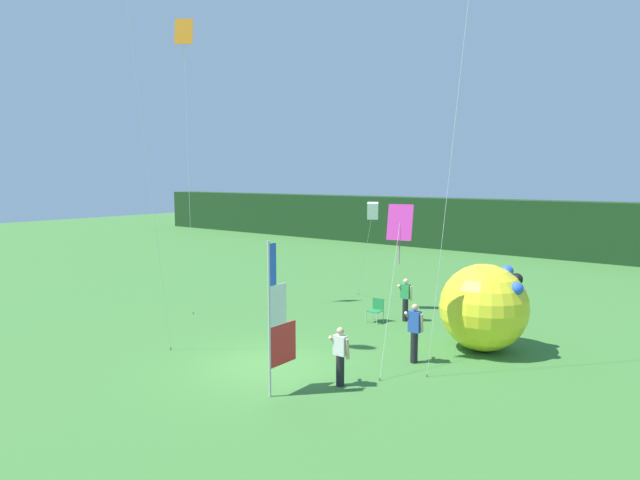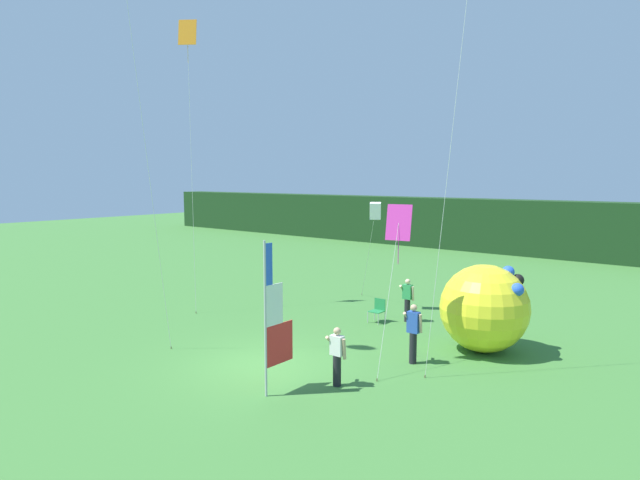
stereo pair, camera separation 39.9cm
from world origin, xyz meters
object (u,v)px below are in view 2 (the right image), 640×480
at_px(person_far_left, 413,332).
at_px(kite_white_box_2, 375,211).
at_px(banner_flag, 274,320).
at_px(folding_chair, 378,309).
at_px(kite_orange_diamond_3, 188,47).
at_px(inflatable_balloon, 484,308).
at_px(person_mid_field, 337,355).
at_px(kite_magenta_diamond_0, 398,227).
at_px(person_near_banner, 407,299).

height_order(person_far_left, kite_white_box_2, kite_white_box_2).
relative_size(banner_flag, folding_chair, 4.48).
xyz_separation_m(person_far_left, kite_orange_diamond_3, (-10.87, 0.39, 9.88)).
distance_m(person_far_left, inflatable_balloon, 2.74).
distance_m(banner_flag, person_mid_field, 2.00).
bearing_deg(person_mid_field, folding_chair, 113.50).
relative_size(person_far_left, inflatable_balloon, 0.64).
xyz_separation_m(kite_white_box_2, kite_orange_diamond_3, (-6.41, -4.30, 6.69)).
bearing_deg(kite_orange_diamond_3, kite_magenta_diamond_0, -3.31).
distance_m(banner_flag, inflatable_balloon, 7.25).
bearing_deg(kite_magenta_diamond_0, kite_orange_diamond_3, 176.69).
distance_m(person_mid_field, kite_magenta_diamond_0, 4.17).
xyz_separation_m(person_mid_field, kite_magenta_diamond_0, (0.26, 2.60, 3.25)).
relative_size(person_mid_field, folding_chair, 1.79).
height_order(kite_magenta_diamond_0, kite_white_box_2, kite_magenta_diamond_0).
bearing_deg(person_mid_field, inflatable_balloon, 70.19).
distance_m(person_near_banner, inflatable_balloon, 4.03).
bearing_deg(inflatable_balloon, person_near_banner, 156.85).
bearing_deg(kite_orange_diamond_3, banner_flag, -26.54).
distance_m(folding_chair, kite_magenta_diamond_0, 5.75).
height_order(person_mid_field, folding_chair, person_mid_field).
xyz_separation_m(inflatable_balloon, kite_magenta_diamond_0, (-1.63, -2.65, 2.69)).
bearing_deg(person_near_banner, folding_chair, -137.26).
bearing_deg(inflatable_balloon, person_mid_field, -109.81).
xyz_separation_m(banner_flag, kite_magenta_diamond_0, (1.24, 3.98, 2.19)).
bearing_deg(person_far_left, banner_flag, -111.92).
relative_size(person_near_banner, person_mid_field, 1.04).
bearing_deg(inflatable_balloon, kite_orange_diamond_3, -170.36).
height_order(banner_flag, inflatable_balloon, banner_flag).
bearing_deg(kite_orange_diamond_3, person_far_left, -2.04).
bearing_deg(kite_white_box_2, person_far_left, -46.39).
height_order(banner_flag, person_mid_field, banner_flag).
relative_size(person_mid_field, kite_orange_diamond_3, 0.13).
bearing_deg(banner_flag, kite_white_box_2, 107.33).
bearing_deg(kite_magenta_diamond_0, kite_white_box_2, 129.32).
bearing_deg(person_near_banner, banner_flag, -84.38).
height_order(person_mid_field, inflatable_balloon, inflatable_balloon).
relative_size(banner_flag, kite_magenta_diamond_0, 0.84).
xyz_separation_m(person_near_banner, folding_chair, (-0.84, -0.77, -0.38)).
xyz_separation_m(person_mid_field, inflatable_balloon, (1.89, 5.25, 0.56)).
height_order(folding_chair, kite_magenta_diamond_0, kite_magenta_diamond_0).
distance_m(person_near_banner, kite_magenta_diamond_0, 5.69).
height_order(person_near_banner, kite_magenta_diamond_0, kite_magenta_diamond_0).
xyz_separation_m(kite_magenta_diamond_0, kite_orange_diamond_3, (-10.42, 0.60, 6.75)).
xyz_separation_m(folding_chair, kite_orange_diamond_3, (-7.54, -2.84, 10.33)).
height_order(person_far_left, kite_orange_diamond_3, kite_orange_diamond_3).
distance_m(person_mid_field, kite_orange_diamond_3, 14.61).
xyz_separation_m(person_far_left, kite_white_box_2, (-4.46, 4.68, 3.20)).
xyz_separation_m(banner_flag, person_mid_field, (0.98, 1.39, -1.06)).
bearing_deg(banner_flag, person_far_left, 68.08).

